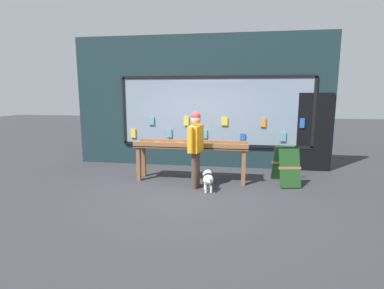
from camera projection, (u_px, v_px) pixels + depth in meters
ground_plane at (185, 191)px, 6.44m from camera, size 40.00×40.00×0.00m
shopfront_facade at (202, 103)px, 8.45m from camera, size 7.23×0.29×3.68m
display_table_main at (191, 149)px, 7.14m from camera, size 2.69×0.56×0.96m
person_browsing at (196, 144)px, 6.55m from camera, size 0.31×0.66×1.70m
small_dog at (208, 178)px, 6.47m from camera, size 0.30×0.58×0.42m
sandwich_board_sign at (286, 165)px, 6.94m from camera, size 0.60×0.88×0.84m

